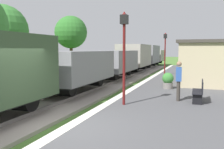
% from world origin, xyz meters
% --- Properties ---
extents(ground_plane, '(160.00, 160.00, 0.00)m').
position_xyz_m(ground_plane, '(0.00, 0.00, 0.00)').
color(ground_plane, '#47702D').
extents(platform_slab, '(6.00, 60.00, 0.25)m').
position_xyz_m(platform_slab, '(3.20, 0.00, 0.12)').
color(platform_slab, '#4C4C4F').
rests_on(platform_slab, ground).
extents(platform_edge_stripe, '(0.36, 60.00, 0.01)m').
position_xyz_m(platform_edge_stripe, '(0.40, 0.00, 0.25)').
color(platform_edge_stripe, silver).
rests_on(platform_edge_stripe, platform_slab).
extents(rail_near, '(0.07, 60.00, 0.14)m').
position_xyz_m(rail_near, '(-1.68, 0.00, 0.19)').
color(rail_near, slate).
rests_on(rail_near, track_ballast).
extents(freight_train, '(2.50, 39.20, 2.72)m').
position_xyz_m(freight_train, '(-2.40, 15.74, 1.55)').
color(freight_train, '#384C33').
rests_on(freight_train, rail_near).
extents(station_hut, '(3.50, 5.80, 2.78)m').
position_xyz_m(station_hut, '(4.40, 11.40, 1.65)').
color(station_hut, tan).
rests_on(station_hut, platform_slab).
extents(bench_near_hut, '(0.42, 1.50, 0.91)m').
position_xyz_m(bench_near_hut, '(3.97, 4.93, 0.72)').
color(bench_near_hut, black).
rests_on(bench_near_hut, platform_slab).
extents(bench_down_platform, '(0.42, 1.50, 0.91)m').
position_xyz_m(bench_down_platform, '(3.97, 16.44, 0.72)').
color(bench_down_platform, black).
rests_on(bench_down_platform, platform_slab).
extents(person_waiting, '(0.26, 0.39, 1.71)m').
position_xyz_m(person_waiting, '(3.11, 4.89, 1.18)').
color(person_waiting, '#38332D').
rests_on(person_waiting, platform_slab).
extents(potted_planter, '(0.64, 0.64, 0.92)m').
position_xyz_m(potted_planter, '(2.29, 8.15, 0.72)').
color(potted_planter, slate).
rests_on(potted_planter, platform_slab).
extents(lamp_post_near, '(0.28, 0.28, 3.70)m').
position_xyz_m(lamp_post_near, '(1.10, 3.36, 2.80)').
color(lamp_post_near, '#591414').
rests_on(lamp_post_near, platform_slab).
extents(lamp_post_far, '(0.28, 0.28, 3.70)m').
position_xyz_m(lamp_post_far, '(1.10, 16.19, 2.80)').
color(lamp_post_far, '#591414').
rests_on(lamp_post_far, platform_slab).
extents(tree_trackside_far, '(3.67, 3.67, 5.62)m').
position_xyz_m(tree_trackside_far, '(-9.20, 8.03, 3.77)').
color(tree_trackside_far, '#4C3823').
rests_on(tree_trackside_far, ground).
extents(tree_field_left, '(2.86, 2.86, 5.42)m').
position_xyz_m(tree_field_left, '(-6.81, 13.66, 3.96)').
color(tree_field_left, '#4C3823').
rests_on(tree_field_left, ground).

